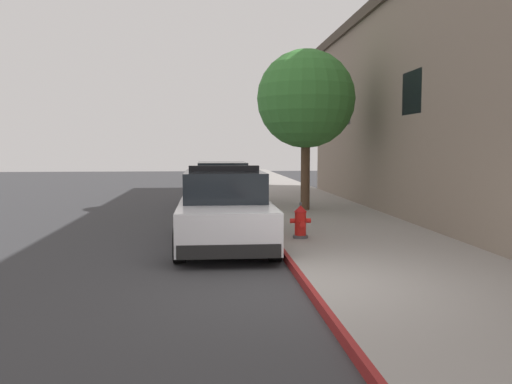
{
  "coord_description": "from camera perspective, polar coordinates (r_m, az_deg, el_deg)",
  "views": [
    {
      "loc": [
        -1.46,
        -7.54,
        2.06
      ],
      "look_at": [
        -0.29,
        5.29,
        1.0
      ],
      "focal_mm": 37.93,
      "sensor_mm": 36.0,
      "label": 1
    }
  ],
  "objects": [
    {
      "name": "ground_plane",
      "position": [
        17.88,
        -13.77,
        -2.37
      ],
      "size": [
        31.86,
        60.0,
        0.2
      ],
      "primitive_type": "cube",
      "color": "#353538"
    },
    {
      "name": "curb_painted_edge",
      "position": [
        17.71,
        -0.57,
        -1.75
      ],
      "size": [
        0.08,
        60.0,
        0.14
      ],
      "primitive_type": "cube",
      "color": "maroon",
      "rests_on": "ground"
    },
    {
      "name": "sidewalk_pavement",
      "position": [
        17.97,
        5.51,
        -1.68
      ],
      "size": [
        3.74,
        60.0,
        0.14
      ],
      "primitive_type": "cube",
      "color": "gray",
      "rests_on": "ground"
    },
    {
      "name": "street_tree",
      "position": [
        16.87,
        5.28,
        9.71
      ],
      "size": [
        3.01,
        3.01,
        4.92
      ],
      "color": "brown",
      "rests_on": "sidewalk_pavement"
    },
    {
      "name": "police_cruiser",
      "position": [
        11.45,
        -3.36,
        -1.9
      ],
      "size": [
        1.94,
        4.84,
        1.68
      ],
      "color": "white",
      "rests_on": "ground"
    },
    {
      "name": "fire_hydrant",
      "position": [
        11.54,
        4.71,
        -3.14
      ],
      "size": [
        0.44,
        0.4,
        0.76
      ],
      "color": "#4C4C51",
      "rests_on": "sidewalk_pavement"
    },
    {
      "name": "parked_car_silver_ahead",
      "position": [
        18.68,
        -3.59,
        0.64
      ],
      "size": [
        1.94,
        4.84,
        1.56
      ],
      "color": "#B2B5BA",
      "rests_on": "ground"
    }
  ]
}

